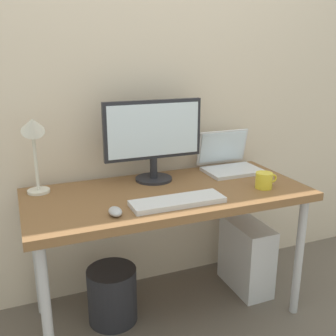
# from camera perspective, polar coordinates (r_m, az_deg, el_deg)

# --- Properties ---
(ground_plane) EXTENTS (6.00, 6.00, 0.00)m
(ground_plane) POSITION_cam_1_polar(r_m,az_deg,el_deg) (2.32, 0.00, -20.11)
(ground_plane) COLOR #665B51
(back_wall) EXTENTS (4.40, 0.04, 2.60)m
(back_wall) POSITION_cam_1_polar(r_m,az_deg,el_deg) (2.22, -3.80, 14.31)
(back_wall) COLOR beige
(back_wall) RESTS_ON ground_plane
(desk) EXTENTS (1.41, 0.64, 0.71)m
(desk) POSITION_cam_1_polar(r_m,az_deg,el_deg) (2.00, 0.00, -5.07)
(desk) COLOR brown
(desk) RESTS_ON ground_plane
(monitor) EXTENTS (0.54, 0.20, 0.44)m
(monitor) POSITION_cam_1_polar(r_m,az_deg,el_deg) (2.08, -2.14, 4.77)
(monitor) COLOR #232328
(monitor) RESTS_ON desk
(laptop) EXTENTS (0.32, 0.27, 0.23)m
(laptop) POSITION_cam_1_polar(r_m,az_deg,el_deg) (2.34, 8.77, 1.09)
(laptop) COLOR silver
(laptop) RESTS_ON desk
(desk_lamp) EXTENTS (0.11, 0.16, 0.41)m
(desk_lamp) POSITION_cam_1_polar(r_m,az_deg,el_deg) (1.95, -18.96, 4.29)
(desk_lamp) COLOR silver
(desk_lamp) RESTS_ON desk
(keyboard) EXTENTS (0.44, 0.14, 0.02)m
(keyboard) POSITION_cam_1_polar(r_m,az_deg,el_deg) (1.81, 1.42, -4.88)
(keyboard) COLOR silver
(keyboard) RESTS_ON desk
(mouse) EXTENTS (0.06, 0.09, 0.03)m
(mouse) POSITION_cam_1_polar(r_m,az_deg,el_deg) (1.70, -7.68, -6.29)
(mouse) COLOR #B2B2B7
(mouse) RESTS_ON desk
(coffee_mug) EXTENTS (0.12, 0.09, 0.08)m
(coffee_mug) POSITION_cam_1_polar(r_m,az_deg,el_deg) (2.07, 13.82, -1.75)
(coffee_mug) COLOR yellow
(coffee_mug) RESTS_ON desk
(computer_tower) EXTENTS (0.18, 0.36, 0.42)m
(computer_tower) POSITION_cam_1_polar(r_m,az_deg,el_deg) (2.46, 11.30, -12.40)
(computer_tower) COLOR silver
(computer_tower) RESTS_ON ground_plane
(wastebasket) EXTENTS (0.26, 0.26, 0.30)m
(wastebasket) POSITION_cam_1_polar(r_m,az_deg,el_deg) (2.20, -8.10, -17.79)
(wastebasket) COLOR #232328
(wastebasket) RESTS_ON ground_plane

